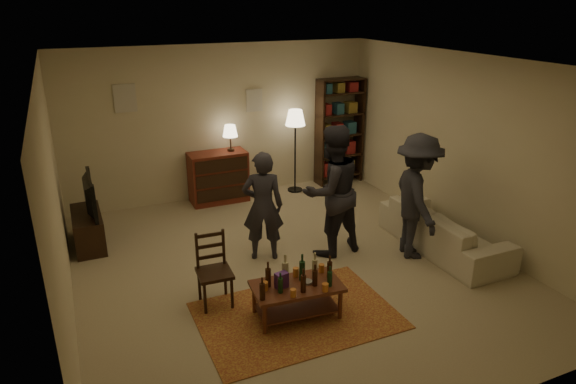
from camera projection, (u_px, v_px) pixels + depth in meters
floor at (292, 266)px, 6.94m from camera, size 6.00×6.00×0.00m
room_shell at (184, 99)px, 8.60m from camera, size 6.00×6.00×6.00m
rug at (297, 315)px, 5.87m from camera, size 2.20×1.50×0.01m
coffee_table at (297, 287)px, 5.74m from camera, size 1.04×0.63×0.75m
dining_chair at (213, 267)px, 5.97m from camera, size 0.41×0.41×0.90m
tv_stand at (87, 221)px, 7.42m from camera, size 0.40×1.00×1.06m
dresser at (219, 176)px, 9.02m from camera, size 1.00×0.50×1.36m
bookshelf at (339, 130)px, 9.80m from camera, size 0.90×0.34×2.02m
floor_lamp at (295, 123)px, 9.23m from camera, size 0.36×0.36×1.54m
sofa at (444, 230)px, 7.33m from camera, size 0.81×2.08×0.61m
person_left at (263, 206)px, 6.93m from camera, size 0.65×0.54×1.54m
person_right at (332, 191)px, 7.03m from camera, size 0.98×0.81×1.85m
person_by_sofa at (417, 197)px, 6.97m from camera, size 0.96×1.27×1.75m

